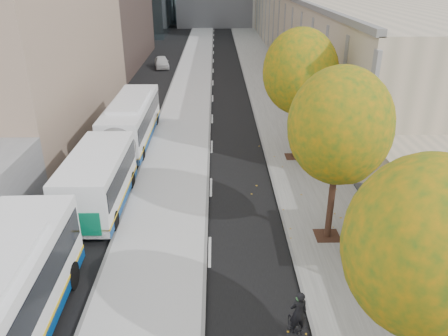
{
  "coord_description": "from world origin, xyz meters",
  "views": [
    {
      "loc": [
        -1.33,
        -3.39,
        10.99
      ],
      "look_at": [
        -0.98,
        15.09,
        2.5
      ],
      "focal_mm": 35.0,
      "sensor_mm": 36.0,
      "label": 1
    }
  ],
  "objects_px": {
    "bus_shelter": "(399,219)",
    "cyclist": "(297,324)",
    "bus_far": "(120,141)",
    "distant_car": "(162,62)"
  },
  "relations": [
    {
      "from": "bus_shelter",
      "to": "cyclist",
      "type": "distance_m",
      "value": 6.13
    },
    {
      "from": "bus_shelter",
      "to": "distant_car",
      "type": "distance_m",
      "value": 41.16
    },
    {
      "from": "bus_far",
      "to": "distant_car",
      "type": "height_order",
      "value": "bus_far"
    },
    {
      "from": "bus_far",
      "to": "cyclist",
      "type": "relative_size",
      "value": 8.67
    },
    {
      "from": "bus_far",
      "to": "distant_car",
      "type": "distance_m",
      "value": 28.69
    },
    {
      "from": "bus_far",
      "to": "cyclist",
      "type": "height_order",
      "value": "bus_far"
    },
    {
      "from": "bus_far",
      "to": "cyclist",
      "type": "xyz_separation_m",
      "value": [
        8.3,
        -14.09,
        -0.83
      ]
    },
    {
      "from": "bus_shelter",
      "to": "bus_far",
      "type": "xyz_separation_m",
      "value": [
        -12.79,
        10.18,
        -0.62
      ]
    },
    {
      "from": "bus_shelter",
      "to": "cyclist",
      "type": "xyz_separation_m",
      "value": [
        -4.5,
        -3.91,
        -1.45
      ]
    },
    {
      "from": "cyclist",
      "to": "bus_far",
      "type": "bearing_deg",
      "value": 108.83
    }
  ]
}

